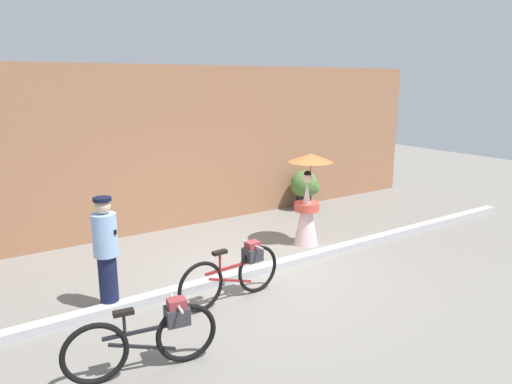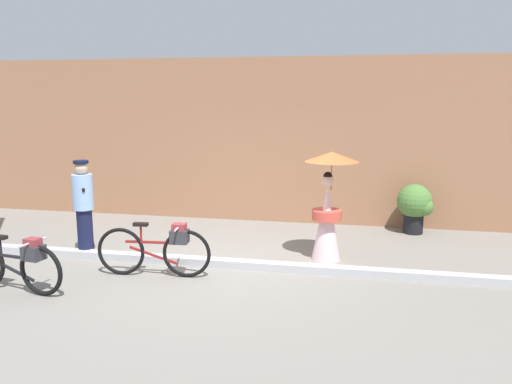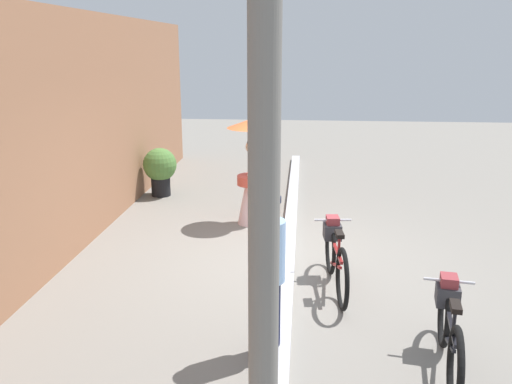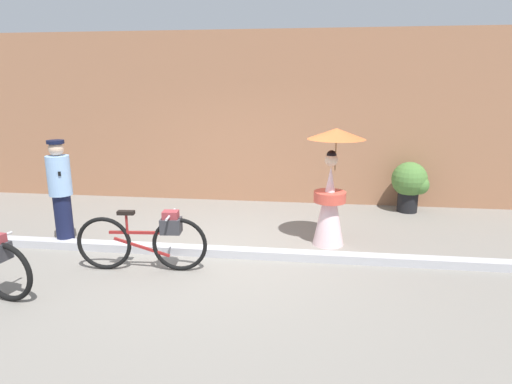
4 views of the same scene
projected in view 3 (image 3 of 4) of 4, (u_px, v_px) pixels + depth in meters
The scene contains 9 objects.
ground_plane at pixel (288, 260), 7.68m from camera, with size 30.00×30.00×0.00m, color gray.
building_wall at pixel (55, 136), 7.50m from camera, with size 14.00×0.40×3.49m, color #9E6B4C.
sidewalk_curb at pixel (288, 256), 7.67m from camera, with size 14.00×0.20×0.12m, color #B2B2B7.
bicycle_near_officer at pixel (449, 327), 5.03m from camera, with size 1.70×0.48×0.80m.
bicycle_far_side at pixel (335, 254), 6.74m from camera, with size 1.75×0.48×0.83m.
person_officer at pixel (267, 274), 5.12m from camera, with size 0.34×0.34×1.63m.
person_with_parasol at pixel (252, 170), 9.06m from camera, with size 0.87×0.87×1.81m.
potted_plant_by_door at pixel (161, 168), 10.87m from camera, with size 0.69×0.68×0.99m.
utility_pole at pixel (264, 156), 2.89m from camera, with size 0.18×0.18×4.80m, color slate.
Camera 3 is at (-7.16, -0.17, 2.98)m, focal length 37.56 mm.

